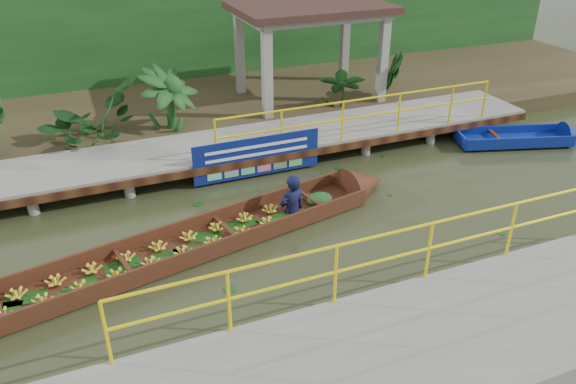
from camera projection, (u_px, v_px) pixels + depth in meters
name	position (u px, v px, depth m)	size (l,w,h in m)	color
ground	(301.00, 228.00, 11.37)	(80.00, 80.00, 0.00)	#2B3319
land_strip	(205.00, 104.00, 17.38)	(30.00, 8.00, 0.45)	#34291A
far_dock	(247.00, 144.00, 13.95)	(16.00, 2.06, 1.66)	slate
near_dock	(480.00, 338.00, 8.14)	(18.00, 2.40, 1.73)	slate
pavilion	(310.00, 18.00, 16.18)	(4.40, 3.00, 3.00)	slate
foliage_backdrop	(181.00, 29.00, 18.58)	(30.00, 0.80, 4.00)	#143F17
vendor_boat	(192.00, 240.00, 10.57)	(10.20, 3.09, 2.13)	#38180F
moored_blue_boat	(543.00, 138.00, 15.16)	(3.59, 1.86, 0.83)	navy
blue_banner	(257.00, 156.00, 13.12)	(3.09, 0.04, 0.97)	navy
tropical_plants	(158.00, 99.00, 14.50)	(14.34, 1.34, 1.67)	#143F17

